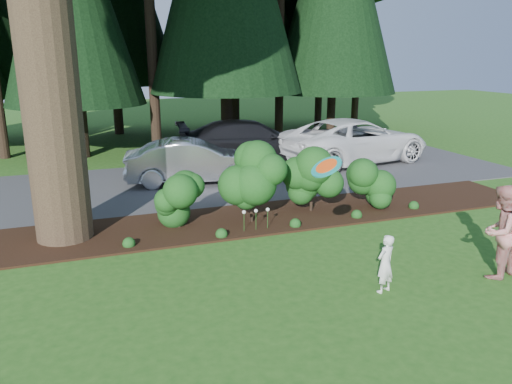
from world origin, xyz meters
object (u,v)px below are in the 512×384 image
adult (499,232)px  car_white_suv (355,141)px  car_dark_suv (251,142)px  frisbee (326,167)px  car_silver_wagon (193,161)px  child (385,264)px

adult → car_white_suv: bearing=-123.4°
car_dark_suv → frisbee: 11.58m
car_silver_wagon → car_white_suv: size_ratio=0.71×
adult → frisbee: bearing=-19.6°
car_dark_suv → frisbee: bearing=173.4°
car_silver_wagon → child: size_ratio=4.02×
child → adult: size_ratio=0.60×
car_dark_suv → adult: size_ratio=3.12×
car_silver_wagon → car_dark_suv: size_ratio=0.77×
car_silver_wagon → car_white_suv: (6.64, 1.08, 0.13)m
car_silver_wagon → frisbee: (0.21, -8.77, 1.66)m
adult → car_silver_wagon: bearing=-84.4°
car_white_suv → child: (-5.17, -9.82, -0.34)m
car_white_suv → adult: (-2.79, -9.97, 0.02)m
car_white_suv → adult: size_ratio=3.38×
car_silver_wagon → car_dark_suv: car_dark_suv is taller
car_dark_suv → car_silver_wagon: bearing=136.9°
car_silver_wagon → car_white_suv: car_white_suv is taller
car_white_suv → car_dark_suv: size_ratio=1.08×
frisbee → car_silver_wagon: bearing=91.4°
adult → car_dark_suv: bearing=-102.6°
car_silver_wagon → child: bearing=-160.6°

